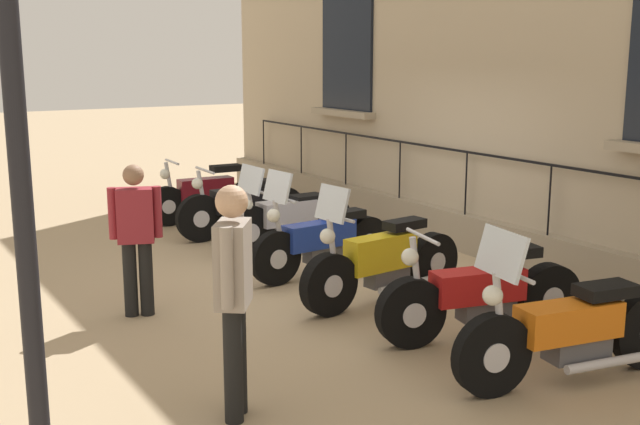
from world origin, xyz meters
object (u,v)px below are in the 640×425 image
object	(u,v)px
motorcycle_red	(481,296)
pedestrian_standing	(234,288)
motorcycle_black	(242,208)
motorcycle_yellow	(382,263)
motorcycle_silver	(289,220)
pedestrian_walking	(136,232)
motorcycle_maroon	(208,196)
motorcycle_orange	(571,331)
motorcycle_blue	(322,242)

from	to	relation	value
motorcycle_red	pedestrian_standing	distance (m)	2.76
motorcycle_red	pedestrian_standing	world-z (taller)	pedestrian_standing
motorcycle_black	motorcycle_yellow	world-z (taller)	motorcycle_yellow
motorcycle_silver	pedestrian_walking	bearing A→B (deg)	29.01
motorcycle_red	motorcycle_black	bearing A→B (deg)	-89.33
motorcycle_maroon	motorcycle_silver	world-z (taller)	motorcycle_silver
motorcycle_silver	motorcycle_orange	xyz separation A→B (m)	(0.17, 4.92, -0.00)
motorcycle_maroon	motorcycle_red	xyz separation A→B (m)	(-0.04, 6.18, -0.01)
motorcycle_yellow	motorcycle_blue	bearing A→B (deg)	-89.55
motorcycle_yellow	pedestrian_walking	bearing A→B (deg)	-22.32
motorcycle_silver	pedestrian_walking	distance (m)	3.00
motorcycle_silver	pedestrian_standing	bearing A→B (deg)	55.64
motorcycle_yellow	motorcycle_orange	bearing A→B (deg)	91.24
motorcycle_yellow	pedestrian_standing	size ratio (longest dim) A/B	1.24
motorcycle_blue	pedestrian_walking	xyz separation A→B (m)	(2.37, 0.24, 0.45)
motorcycle_maroon	motorcycle_black	xyz separation A→B (m)	(0.02, 1.24, 0.01)
motorcycle_blue	pedestrian_walking	distance (m)	2.42
motorcycle_maroon	motorcycle_yellow	world-z (taller)	motorcycle_yellow
motorcycle_silver	motorcycle_yellow	world-z (taller)	motorcycle_yellow
motorcycle_black	motorcycle_orange	xyz separation A→B (m)	(0.03, 6.08, 0.01)
motorcycle_blue	motorcycle_black	bearing A→B (deg)	-92.39
pedestrian_standing	pedestrian_walking	distance (m)	2.61
motorcycle_red	motorcycle_blue	bearing A→B (deg)	-86.55
motorcycle_maroon	motorcycle_yellow	distance (m)	4.81
motorcycle_yellow	motorcycle_silver	bearing A→B (deg)	-95.28
motorcycle_silver	motorcycle_black	bearing A→B (deg)	-83.36
motorcycle_yellow	motorcycle_red	world-z (taller)	motorcycle_yellow
motorcycle_orange	pedestrian_walking	world-z (taller)	pedestrian_walking
motorcycle_blue	pedestrian_standing	distance (m)	3.85
motorcycle_red	pedestrian_standing	size ratio (longest dim) A/B	1.21
motorcycle_yellow	motorcycle_red	size ratio (longest dim) A/B	1.02
motorcycle_maroon	pedestrian_standing	xyz separation A→B (m)	(2.65, 6.44, 0.58)
motorcycle_blue	motorcycle_yellow	size ratio (longest dim) A/B	0.93
motorcycle_maroon	pedestrian_walking	bearing A→B (deg)	57.06
motorcycle_red	motorcycle_orange	distance (m)	1.14
motorcycle_yellow	pedestrian_walking	xyz separation A→B (m)	(2.38, -0.98, 0.44)
motorcycle_blue	motorcycle_orange	world-z (taller)	motorcycle_blue
motorcycle_silver	motorcycle_yellow	xyz separation A→B (m)	(0.22, 2.42, -0.01)
motorcycle_red	motorcycle_orange	size ratio (longest dim) A/B	0.96
motorcycle_blue	pedestrian_walking	size ratio (longest dim) A/B	1.29
motorcycle_maroon	motorcycle_blue	bearing A→B (deg)	88.12
motorcycle_maroon	pedestrian_standing	bearing A→B (deg)	67.63
motorcycle_silver	motorcycle_orange	size ratio (longest dim) A/B	0.89
motorcycle_silver	pedestrian_walking	size ratio (longest dim) A/B	1.25
motorcycle_maroon	pedestrian_standing	size ratio (longest dim) A/B	1.15
motorcycle_red	pedestrian_walking	xyz separation A→B (m)	(2.52, -2.34, 0.47)
pedestrian_standing	pedestrian_walking	xyz separation A→B (m)	(-0.16, -2.60, -0.12)
motorcycle_black	pedestrian_standing	world-z (taller)	pedestrian_standing
motorcycle_yellow	pedestrian_walking	world-z (taller)	pedestrian_walking
motorcycle_blue	pedestrian_walking	world-z (taller)	pedestrian_walking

